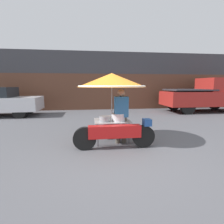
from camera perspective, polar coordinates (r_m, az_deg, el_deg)
ground_plane at (r=4.34m, az=2.73°, el=-13.69°), size 36.00×36.00×0.00m
shopfront_building at (r=12.89m, az=-4.35°, el=9.94°), size 28.00×2.06×3.86m
vendor_motorcycle_cart at (r=4.94m, az=0.09°, el=7.54°), size 2.15×1.94×1.99m
vendor_person at (r=4.94m, az=3.01°, el=-0.49°), size 0.38×0.22×1.55m
pickup_truck at (r=12.34m, az=28.16°, el=4.75°), size 4.95×1.97×2.08m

